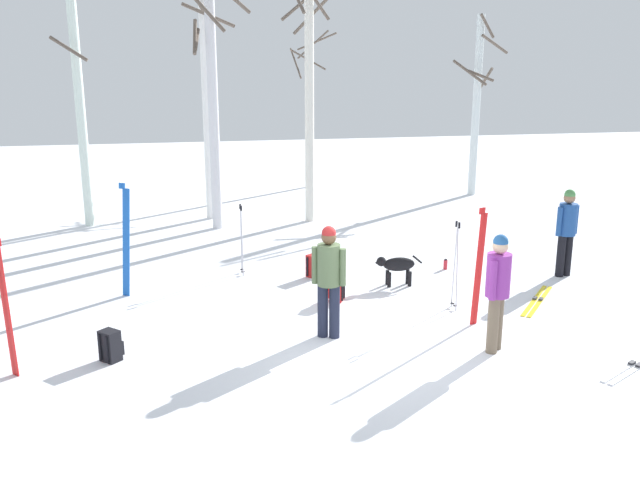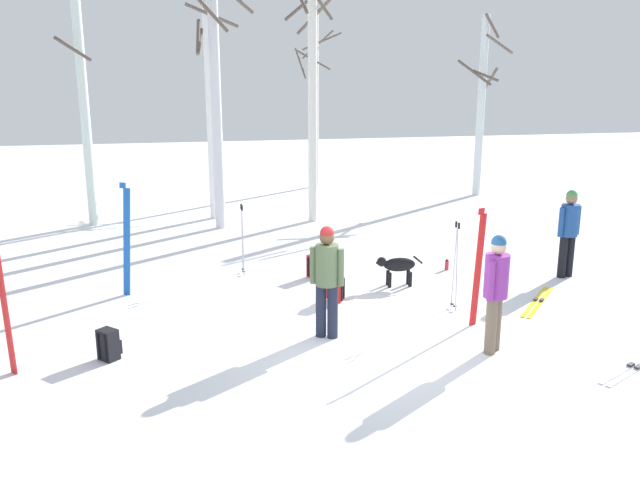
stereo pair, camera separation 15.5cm
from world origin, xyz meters
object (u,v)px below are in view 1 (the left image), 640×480
(backpack_0, at_px, (314,266))
(birch_tree_4, at_px, (311,96))
(person_0, at_px, (329,275))
(birch_tree_5, at_px, (477,103))
(dog, at_px, (397,266))
(birch_tree_1, at_px, (205,61))
(backpack_1, at_px, (336,289))
(person_2, at_px, (498,285))
(ski_pair_lying_1, at_px, (537,300))
(ski_poles_1, at_px, (456,263))
(birch_tree_0, at_px, (78,77))
(ski_poles_0, at_px, (242,237))
(ski_pair_planted_0, at_px, (6,308))
(ski_pair_planted_2, at_px, (479,267))
(ski_pair_planted_1, at_px, (126,241))
(birch_tree_2, at_px, (212,75))
(backpack_2, at_px, (111,346))
(ski_pair_lying_0, at_px, (637,364))
(water_bottle_0, at_px, (445,264))
(person_1, at_px, (567,227))
(birch_tree_3, at_px, (309,65))

(backpack_0, relative_size, birch_tree_4, 0.08)
(person_0, relative_size, birch_tree_5, 0.31)
(dog, relative_size, birch_tree_5, 0.16)
(birch_tree_1, bearing_deg, backpack_1, -77.20)
(person_2, xyz_separation_m, ski_pair_lying_1, (1.75, 1.76, -0.97))
(ski_poles_1, bearing_deg, birch_tree_0, 129.89)
(ski_poles_0, bearing_deg, ski_pair_planted_0, -132.22)
(person_2, relative_size, backpack_1, 3.90)
(ski_poles_0, height_order, birch_tree_5, birch_tree_5)
(ski_pair_lying_1, bearing_deg, ski_pair_planted_0, -172.68)
(ski_pair_planted_2, relative_size, ski_pair_lying_1, 1.30)
(person_0, xyz_separation_m, ski_poles_0, (-0.90, 3.48, -0.24))
(ski_pair_planted_1, xyz_separation_m, birch_tree_2, (1.94, 4.98, 2.79))
(person_0, height_order, ski_pair_planted_1, ski_pair_planted_1)
(ski_pair_planted_1, distance_m, birch_tree_2, 6.03)
(ski_pair_planted_2, distance_m, backpack_2, 5.59)
(ski_pair_lying_0, bearing_deg, ski_pair_lying_1, 88.59)
(person_0, distance_m, backpack_1, 1.80)
(ski_pair_planted_2, height_order, birch_tree_0, birch_tree_0)
(ski_pair_planted_2, height_order, water_bottle_0, ski_pair_planted_2)
(person_1, relative_size, birch_tree_3, 0.22)
(dog, bearing_deg, ski_pair_planted_0, -158.38)
(person_2, height_order, backpack_0, person_2)
(water_bottle_0, relative_size, birch_tree_2, 0.03)
(person_1, xyz_separation_m, ski_pair_planted_0, (-9.56, -2.30, -0.05))
(dog, distance_m, ski_pair_planted_1, 4.90)
(dog, height_order, water_bottle_0, dog)
(backpack_1, bearing_deg, birch_tree_4, 79.83)
(ski_pair_planted_1, bearing_deg, person_2, -34.93)
(ski_poles_0, bearing_deg, ski_pair_planted_2, -46.54)
(backpack_2, height_order, birch_tree_0, birch_tree_0)
(ski_pair_planted_2, bearing_deg, birch_tree_4, 89.06)
(person_1, distance_m, backpack_1, 4.77)
(birch_tree_1, xyz_separation_m, birch_tree_5, (8.49, 1.71, -1.20))
(dog, relative_size, water_bottle_0, 4.20)
(ski_pair_lying_1, bearing_deg, birch_tree_3, 109.36)
(ski_pair_lying_0, relative_size, backpack_2, 3.70)
(person_0, bearing_deg, person_1, 20.73)
(backpack_2, xyz_separation_m, birch_tree_5, (10.49, 10.67, 2.72))
(backpack_2, height_order, water_bottle_0, backpack_2)
(birch_tree_2, bearing_deg, water_bottle_0, -48.12)
(water_bottle_0, bearing_deg, ski_poles_0, 171.69)
(person_1, distance_m, ski_pair_lying_0, 4.22)
(birch_tree_0, bearing_deg, backpack_0, -50.22)
(backpack_1, bearing_deg, birch_tree_5, 52.71)
(ski_pair_planted_2, height_order, backpack_0, ski_pair_planted_2)
(backpack_2, relative_size, birch_tree_1, 0.06)
(ski_pair_planted_0, bearing_deg, ski_poles_1, 8.82)
(backpack_0, distance_m, birch_tree_2, 6.04)
(ski_pair_lying_1, xyz_separation_m, birch_tree_0, (-8.21, 7.90, 3.74))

